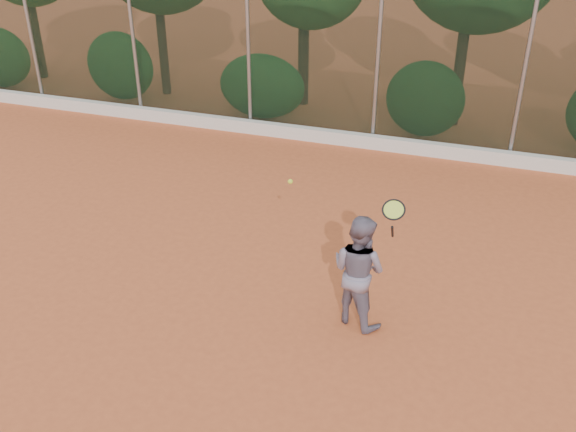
% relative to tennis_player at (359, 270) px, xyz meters
% --- Properties ---
extents(ground, '(80.00, 80.00, 0.00)m').
position_rel_tennis_player_xyz_m(ground, '(-1.15, -0.58, -0.83)').
color(ground, '#BF572D').
rests_on(ground, ground).
extents(concrete_curb, '(24.00, 0.20, 0.30)m').
position_rel_tennis_player_xyz_m(concrete_curb, '(-1.15, 6.24, -0.68)').
color(concrete_curb, silver).
rests_on(concrete_curb, ground).
extents(tennis_player, '(0.99, 0.90, 1.66)m').
position_rel_tennis_player_xyz_m(tennis_player, '(0.00, 0.00, 0.00)').
color(tennis_player, slate).
rests_on(tennis_player, ground).
extents(chainlink_fence, '(24.09, 0.09, 3.50)m').
position_rel_tennis_player_xyz_m(chainlink_fence, '(-1.15, 6.42, 1.03)').
color(chainlink_fence, black).
rests_on(chainlink_fence, ground).
extents(tennis_racket, '(0.31, 0.30, 0.58)m').
position_rel_tennis_player_xyz_m(tennis_racket, '(0.41, -0.04, 0.99)').
color(tennis_racket, black).
rests_on(tennis_racket, ground).
extents(tennis_ball_in_flight, '(0.07, 0.07, 0.07)m').
position_rel_tennis_player_xyz_m(tennis_ball_in_flight, '(-1.09, 0.32, 1.02)').
color(tennis_ball_in_flight, '#CEE534').
rests_on(tennis_ball_in_flight, ground).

